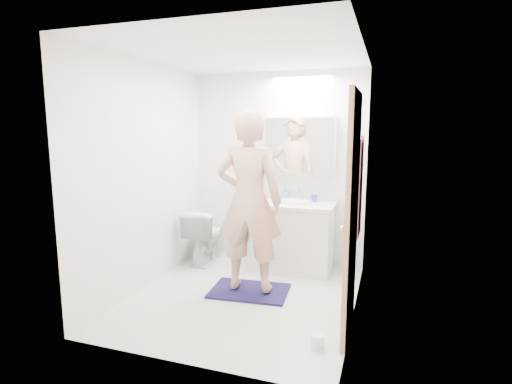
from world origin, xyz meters
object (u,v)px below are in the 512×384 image
at_px(vanity_cabinet, 294,238).
at_px(person, 249,201).
at_px(medicine_cabinet, 300,145).
at_px(soap_bottle_b, 286,194).
at_px(toothbrush_cup, 314,198).
at_px(toilet, 205,236).
at_px(toilet_paper_roll, 317,341).
at_px(soap_bottle_a, 275,192).

height_order(vanity_cabinet, person, person).
bearing_deg(medicine_cabinet, person, -104.93).
relative_size(vanity_cabinet, soap_bottle_b, 5.93).
bearing_deg(person, toothbrush_cup, -120.62).
height_order(vanity_cabinet, soap_bottle_b, soap_bottle_b).
bearing_deg(toilet, soap_bottle_b, -167.62).
bearing_deg(medicine_cabinet, toilet_paper_roll, -72.83).
relative_size(toilet, soap_bottle_a, 3.42).
height_order(person, soap_bottle_b, person).
height_order(toilet, toothbrush_cup, toothbrush_cup).
bearing_deg(toilet_paper_roll, person, 136.10).
bearing_deg(toilet_paper_roll, medicine_cabinet, 107.17).
relative_size(medicine_cabinet, person, 0.48).
relative_size(medicine_cabinet, toilet, 1.27).
bearing_deg(toilet, toilet_paper_roll, 133.59).
bearing_deg(toilet, soap_bottle_a, -167.09).
height_order(toilet, soap_bottle_a, soap_bottle_a).
relative_size(toilet, toothbrush_cup, 7.84).
bearing_deg(vanity_cabinet, toilet_paper_roll, -70.75).
xyz_separation_m(person, toilet_paper_roll, (0.86, -0.83, -0.92)).
xyz_separation_m(medicine_cabinet, toothbrush_cup, (0.20, -0.05, -0.64)).
bearing_deg(soap_bottle_a, toilet_paper_roll, -64.47).
bearing_deg(medicine_cabinet, toothbrush_cup, -13.83).
bearing_deg(soap_bottle_b, medicine_cabinet, 10.64).
xyz_separation_m(toilet, toilet_paper_roll, (1.72, -1.56, -0.30)).
height_order(medicine_cabinet, toilet, medicine_cabinet).
distance_m(soap_bottle_b, toothbrush_cup, 0.37).
distance_m(toilet, soap_bottle_b, 1.16).
bearing_deg(vanity_cabinet, soap_bottle_b, 131.19).
xyz_separation_m(vanity_cabinet, person, (-0.28, -0.84, 0.58)).
distance_m(vanity_cabinet, soap_bottle_a, 0.62).
height_order(person, soap_bottle_a, person).
distance_m(toilet, soap_bottle_a, 1.06).
bearing_deg(toilet_paper_roll, toilet, 137.92).
distance_m(toothbrush_cup, toilet_paper_roll, 2.04).
xyz_separation_m(medicine_cabinet, person, (-0.28, -1.05, -0.53)).
distance_m(medicine_cabinet, soap_bottle_a, 0.65).
relative_size(vanity_cabinet, person, 0.49).
bearing_deg(toothbrush_cup, soap_bottle_b, 176.84).
distance_m(toilet, person, 1.29).
xyz_separation_m(toilet, person, (0.86, -0.73, 0.62)).
distance_m(soap_bottle_a, toilet_paper_roll, 2.20).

